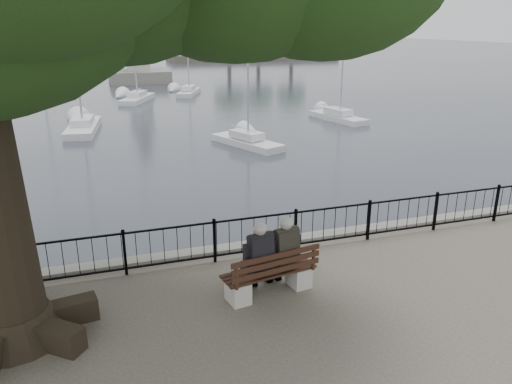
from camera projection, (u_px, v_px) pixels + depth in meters
name	position (u px, v px, depth m)	size (l,w,h in m)	color
harbor	(250.00, 265.00, 12.47)	(260.00, 260.00, 1.20)	slate
railing	(256.00, 234.00, 11.68)	(22.06, 0.06, 1.00)	black
bench	(270.00, 278.00, 10.07)	(2.03, 0.90, 1.03)	#A29F9A
person_left	(257.00, 261.00, 9.92)	(0.54, 0.86, 1.64)	black
person_right	(282.00, 255.00, 10.18)	(0.54, 0.86, 1.64)	black
lion_monument	(138.00, 60.00, 54.67)	(6.35, 6.35, 9.28)	slate
sailboat_b	(83.00, 126.00, 30.26)	(2.27, 5.89, 11.35)	silver
sailboat_c	(247.00, 140.00, 26.62)	(3.01, 4.81, 9.22)	silver
sailboat_d	(338.00, 116.00, 33.60)	(2.32, 5.03, 9.29)	silver
sailboat_f	(137.00, 98.00, 41.80)	(3.50, 5.49, 10.53)	silver
sailboat_g	(189.00, 91.00, 45.75)	(3.09, 5.00, 9.33)	silver
sailboat_h	(44.00, 91.00, 45.12)	(3.29, 6.39, 15.45)	silver
far_shore	(257.00, 36.00, 87.67)	(30.00, 8.60, 9.18)	#49443A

